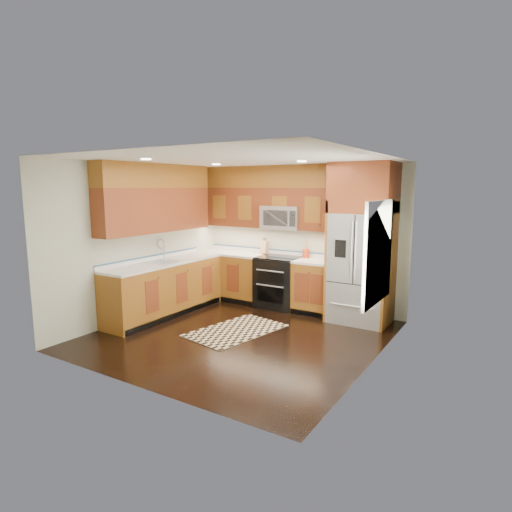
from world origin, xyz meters
The scene contains 16 objects.
ground centered at (0.00, 0.00, 0.00)m, with size 4.00×4.00×0.00m, color black.
wall_back centered at (0.00, 2.00, 1.30)m, with size 4.00×0.02×2.60m, color beige.
wall_left centered at (-2.00, 0.00, 1.30)m, with size 0.02×4.00×2.60m, color beige.
wall_right centered at (2.00, 0.00, 1.30)m, with size 0.02×4.00×2.60m, color beige.
window centered at (1.98, 0.20, 1.40)m, with size 0.04×1.10×1.30m.
base_cabinets centered at (-1.23, 0.90, 0.45)m, with size 2.85×3.00×0.90m.
countertop centered at (-1.09, 1.01, 0.92)m, with size 2.86×3.01×0.04m.
upper_cabinets centered at (-1.15, 1.09, 2.02)m, with size 2.85×3.00×1.15m.
range centered at (-0.25, 1.67, 0.47)m, with size 0.76×0.67×0.95m.
microwave centered at (-0.25, 1.80, 1.66)m, with size 0.76×0.40×0.42m.
refrigerator centered at (1.30, 1.63, 1.30)m, with size 0.98×0.75×2.60m.
sink_faucet centered at (-1.73, 0.23, 0.99)m, with size 0.54×0.44×0.37m.
rug centered at (-0.16, 0.14, 0.01)m, with size 0.90×1.51×0.01m, color black.
knife_block centered at (-0.69, 1.89, 1.07)m, with size 0.13×0.17×0.31m.
utensil_crock centered at (0.19, 1.88, 1.06)m, with size 0.13×0.13×0.34m.
cutting_board centered at (0.75, 1.94, 0.95)m, with size 0.30×0.30×0.02m, color maroon.
Camera 1 is at (3.48, -5.11, 2.21)m, focal length 30.00 mm.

